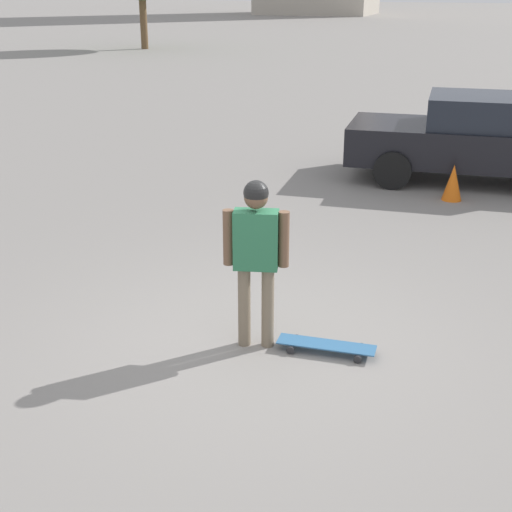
% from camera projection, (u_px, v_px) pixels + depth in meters
% --- Properties ---
extents(ground_plane, '(220.00, 220.00, 0.00)m').
position_uv_depth(ground_plane, '(256.00, 345.00, 6.82)').
color(ground_plane, gray).
extents(person, '(0.29, 0.59, 1.62)m').
position_uv_depth(person, '(256.00, 246.00, 6.46)').
color(person, '#7A6B56').
rests_on(person, ground_plane).
extents(skateboard, '(0.31, 0.93, 0.09)m').
position_uv_depth(skateboard, '(326.00, 345.00, 6.66)').
color(skateboard, '#336693').
rests_on(skateboard, ground_plane).
extents(car_parked_near, '(2.14, 4.45, 1.47)m').
position_uv_depth(car_parked_near, '(481.00, 138.00, 12.08)').
color(car_parked_near, black).
rests_on(car_parked_near, ground_plane).
extents(traffic_cone, '(0.31, 0.31, 0.57)m').
position_uv_depth(traffic_cone, '(453.00, 183.00, 11.19)').
color(traffic_cone, orange).
rests_on(traffic_cone, ground_plane).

